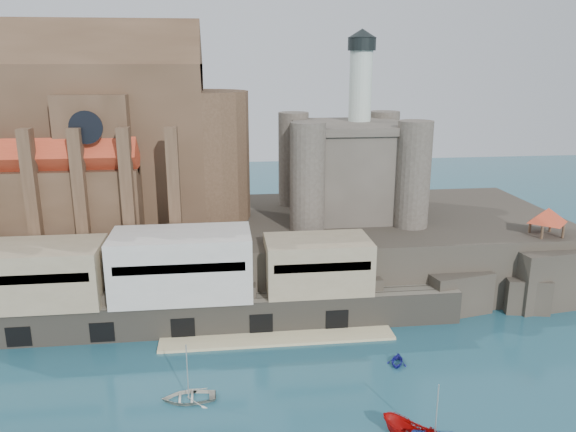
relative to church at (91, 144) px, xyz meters
The scene contains 9 objects.
ground 53.14m from the church, 60.03° to the right, with size 300.00×300.00×0.00m, color #194555.
promontory 29.58m from the church, ahead, with size 100.00×36.00×10.00m.
quay 28.37m from the church, 53.41° to the right, with size 70.00×12.00×13.05m.
church is the anchor object (origin of this frame).
castle_keep 40.39m from the church, ahead, with size 21.20×21.20×29.30m.
rock_outcrop 70.41m from the church, 13.61° to the right, with size 14.50×10.50×8.70m.
pavilion 68.65m from the church, 13.48° to the right, with size 6.40×6.40×5.40m.
boat_6 44.92m from the church, 66.71° to the right, with size 4.05×1.17×5.67m, color beige.
boat_7 55.15m from the church, 38.68° to the right, with size 2.76×1.68×3.19m, color navy.
Camera 1 is at (-4.49, -46.71, 34.39)m, focal length 35.00 mm.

